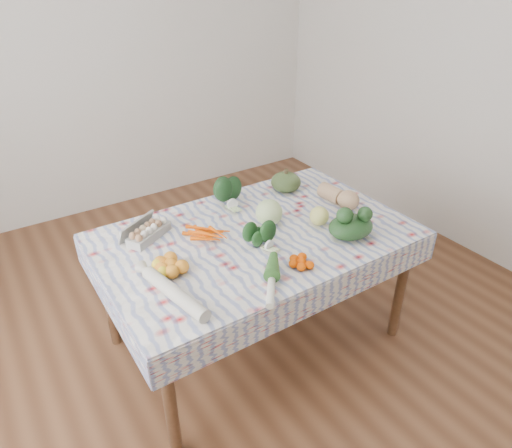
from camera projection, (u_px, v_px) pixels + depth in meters
name	position (u px, v px, depth m)	size (l,w,h in m)	color
ground	(256.00, 337.00, 2.85)	(4.50, 4.50, 0.00)	brown
wall_back	(107.00, 49.00, 3.77)	(4.00, 0.04, 2.80)	silver
dining_table	(256.00, 246.00, 2.51)	(1.60, 1.00, 0.75)	brown
tablecloth	(256.00, 234.00, 2.47)	(1.66, 1.06, 0.01)	silver
egg_carton	(149.00, 232.00, 2.41)	(0.26, 0.10, 0.07)	#AAAAA6
carrot_bunch	(208.00, 236.00, 2.41)	(0.21, 0.19, 0.04)	#F75704
kale_bunch	(229.00, 195.00, 2.70)	(0.17, 0.15, 0.15)	#193E1A
kabocha_squash	(286.00, 182.00, 2.89)	(0.19, 0.19, 0.12)	#3C5126
cabbage	(269.00, 213.00, 2.51)	(0.15, 0.15, 0.15)	#BAD88A
butternut_squash	(339.00, 195.00, 2.73)	(0.13, 0.27, 0.13)	tan
orange_cluster	(171.00, 264.00, 2.15)	(0.22, 0.22, 0.07)	orange
broccoli	(263.00, 240.00, 2.32)	(0.13, 0.13, 0.10)	#1B471B
mandarin_cluster	(302.00, 261.00, 2.20)	(0.15, 0.15, 0.05)	#F24F00
grapefruit	(319.00, 216.00, 2.52)	(0.11, 0.11, 0.11)	#E5E46F
spinach_bag	(351.00, 227.00, 2.42)	(0.26, 0.21, 0.11)	#173416
daikon	(175.00, 293.00, 1.98)	(0.06, 0.06, 0.45)	beige
leek	(272.00, 281.00, 2.07)	(0.04, 0.04, 0.35)	white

